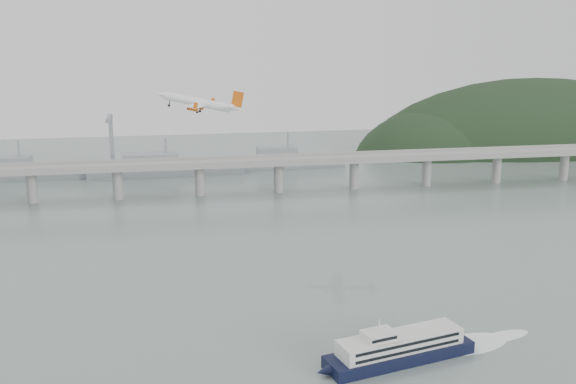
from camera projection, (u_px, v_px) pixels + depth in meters
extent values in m
plane|color=slate|center=(316.00, 328.00, 237.27)|extent=(900.00, 900.00, 0.00)
cube|color=gray|center=(247.00, 163.00, 423.58)|extent=(800.00, 22.00, 2.20)
cube|color=gray|center=(249.00, 163.00, 413.07)|extent=(800.00, 0.60, 1.80)
cube|color=gray|center=(245.00, 156.00, 433.13)|extent=(800.00, 0.60, 1.80)
cylinder|color=gray|center=(32.00, 187.00, 403.60)|extent=(6.00, 6.00, 21.00)
cylinder|color=gray|center=(118.00, 184.00, 412.25)|extent=(6.00, 6.00, 21.00)
cylinder|color=gray|center=(200.00, 181.00, 420.90)|extent=(6.00, 6.00, 21.00)
cylinder|color=gray|center=(278.00, 178.00, 429.55)|extent=(6.00, 6.00, 21.00)
cylinder|color=gray|center=(354.00, 175.00, 438.20)|extent=(6.00, 6.00, 21.00)
cylinder|color=gray|center=(427.00, 172.00, 446.85)|extent=(6.00, 6.00, 21.00)
cylinder|color=gray|center=(497.00, 169.00, 455.50)|extent=(6.00, 6.00, 21.00)
cylinder|color=gray|center=(564.00, 166.00, 464.14)|extent=(6.00, 6.00, 21.00)
ellipsoid|color=black|center=(529.00, 166.00, 603.58)|extent=(320.00, 150.00, 156.00)
ellipsoid|color=black|center=(434.00, 165.00, 576.16)|extent=(140.00, 110.00, 96.00)
cube|color=gray|center=(21.00, 173.00, 468.34)|extent=(95.67, 20.15, 8.00)
cube|color=gray|center=(6.00, 162.00, 464.78)|extent=(33.90, 15.02, 8.00)
cylinder|color=gray|center=(19.00, 151.00, 464.51)|extent=(1.60, 1.60, 14.00)
cube|color=gray|center=(167.00, 169.00, 480.86)|extent=(110.55, 21.43, 8.00)
cube|color=gray|center=(151.00, 159.00, 477.04)|extent=(39.01, 16.73, 8.00)
cylinder|color=gray|center=(166.00, 147.00, 477.03)|extent=(1.60, 1.60, 14.00)
cube|color=gray|center=(288.00, 162.00, 505.98)|extent=(85.00, 13.60, 8.00)
cube|color=gray|center=(277.00, 152.00, 502.60)|extent=(29.75, 11.90, 8.00)
cylinder|color=gray|center=(288.00, 141.00, 502.16)|extent=(1.60, 1.60, 14.00)
cube|color=gray|center=(112.00, 141.00, 503.56)|extent=(3.00, 3.00, 40.00)
cube|color=gray|center=(109.00, 119.00, 489.70)|extent=(3.00, 28.00, 3.00)
cube|color=black|center=(399.00, 354.00, 213.72)|extent=(51.14, 23.24, 3.98)
cone|color=black|center=(324.00, 371.00, 203.21)|extent=(5.77, 5.03, 3.98)
cube|color=silver|center=(400.00, 341.00, 212.65)|extent=(42.94, 19.44, 4.97)
cube|color=black|center=(409.00, 344.00, 207.88)|extent=(36.79, 8.99, 0.99)
cube|color=black|center=(409.00, 351.00, 208.45)|extent=(36.79, 8.99, 0.99)
cube|color=black|center=(392.00, 331.00, 216.81)|extent=(36.79, 8.99, 0.99)
cube|color=black|center=(391.00, 338.00, 217.38)|extent=(36.79, 8.99, 0.99)
cube|color=silver|center=(379.00, 335.00, 208.63)|extent=(11.30, 9.10, 2.59)
cube|color=black|center=(385.00, 340.00, 205.50)|extent=(8.73, 2.21, 0.99)
cylinder|color=silver|center=(379.00, 326.00, 207.87)|extent=(0.60, 0.60, 3.98)
ellipsoid|color=white|center=(470.00, 344.00, 225.10)|extent=(31.20, 20.63, 0.20)
ellipsoid|color=white|center=(503.00, 336.00, 230.55)|extent=(22.56, 11.99, 0.20)
cylinder|color=white|center=(198.00, 102.00, 276.57)|extent=(26.96, 12.26, 8.50)
cone|color=white|center=(161.00, 95.00, 277.40)|extent=(5.36, 4.73, 4.18)
cone|color=white|center=(236.00, 109.00, 275.62)|extent=(6.06, 4.66, 4.36)
cube|color=white|center=(200.00, 105.00, 276.72)|extent=(13.49, 33.04, 2.93)
cube|color=white|center=(234.00, 106.00, 275.53)|extent=(6.10, 12.04, 1.41)
cube|color=#D1550E|center=(237.00, 99.00, 274.83)|extent=(5.42, 1.53, 7.01)
cylinder|color=#D1550E|center=(199.00, 107.00, 282.28)|extent=(4.91, 3.54, 2.97)
cylinder|color=black|center=(194.00, 106.00, 282.39)|extent=(1.35, 2.30, 2.26)
cube|color=white|center=(199.00, 104.00, 282.09)|extent=(2.58, 0.90, 1.60)
cylinder|color=#D1550E|center=(193.00, 108.00, 271.85)|extent=(4.91, 3.54, 2.97)
cylinder|color=black|center=(188.00, 107.00, 271.96)|extent=(1.35, 2.30, 2.26)
cube|color=white|center=(193.00, 106.00, 271.66)|extent=(2.58, 0.90, 1.60)
cylinder|color=black|center=(200.00, 109.00, 279.53)|extent=(0.87, 0.43, 2.37)
cylinder|color=black|center=(200.00, 111.00, 279.75)|extent=(1.32, 0.67, 1.26)
cylinder|color=black|center=(198.00, 109.00, 274.60)|extent=(0.87, 0.43, 2.37)
cylinder|color=black|center=(197.00, 112.00, 274.82)|extent=(1.32, 0.67, 1.26)
cylinder|color=black|center=(169.00, 103.00, 277.74)|extent=(0.87, 0.43, 2.37)
cylinder|color=black|center=(169.00, 106.00, 277.96)|extent=(1.32, 0.67, 1.26)
cube|color=#D1550E|center=(213.00, 101.00, 292.49)|extent=(1.96, 0.61, 2.58)
cube|color=#D1550E|center=(196.00, 105.00, 260.26)|extent=(1.96, 0.61, 2.58)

